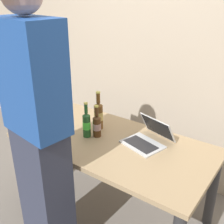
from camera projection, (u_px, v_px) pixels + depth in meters
ground_plane at (112, 210)px, 2.45m from camera, size 8.00×8.00×0.00m
desk at (112, 153)px, 2.21m from camera, size 1.58×0.82×0.70m
laptop at (148, 138)px, 2.13m from camera, size 0.38×0.39×0.19m
beer_bottle_brown at (97, 125)px, 2.20m from camera, size 0.07×0.07×0.27m
beer_bottle_dark at (99, 115)px, 2.32m from camera, size 0.08×0.08×0.33m
beer_bottle_amber at (87, 124)px, 2.19m from camera, size 0.06×0.06×0.29m
person_figure at (38, 132)px, 1.72m from camera, size 0.44×0.34×1.92m
back_wall at (165, 48)px, 2.54m from camera, size 6.00×0.10×2.60m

